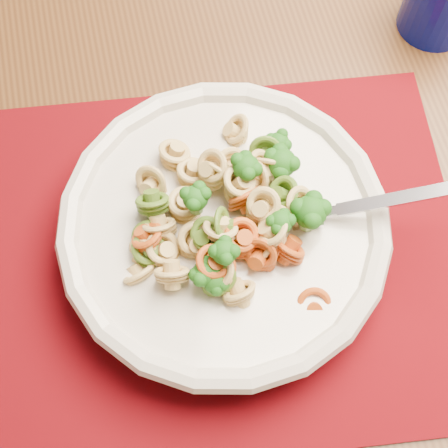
# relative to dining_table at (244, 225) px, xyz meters

# --- Properties ---
(dining_table) EXTENTS (1.60, 1.33, 0.79)m
(dining_table) POSITION_rel_dining_table_xyz_m (0.00, 0.00, 0.00)
(dining_table) COLOR #503016
(dining_table) RESTS_ON ground
(placemat) EXTENTS (0.52, 0.45, 0.00)m
(placemat) POSITION_rel_dining_table_xyz_m (-0.02, -0.08, 0.11)
(placemat) COLOR #550307
(placemat) RESTS_ON dining_table
(pasta_bowl) EXTENTS (0.28, 0.28, 0.05)m
(pasta_bowl) POSITION_rel_dining_table_xyz_m (-0.01, -0.07, 0.15)
(pasta_bowl) COLOR beige
(pasta_bowl) RESTS_ON placemat
(pasta_broccoli_heap) EXTENTS (0.24, 0.24, 0.06)m
(pasta_broccoli_heap) POSITION_rel_dining_table_xyz_m (-0.01, -0.07, 0.16)
(pasta_broccoli_heap) COLOR tan
(pasta_broccoli_heap) RESTS_ON pasta_bowl
(fork) EXTENTS (0.18, 0.06, 0.08)m
(fork) POSITION_rel_dining_table_xyz_m (0.06, -0.05, 0.16)
(fork) COLOR silver
(fork) RESTS_ON pasta_bowl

